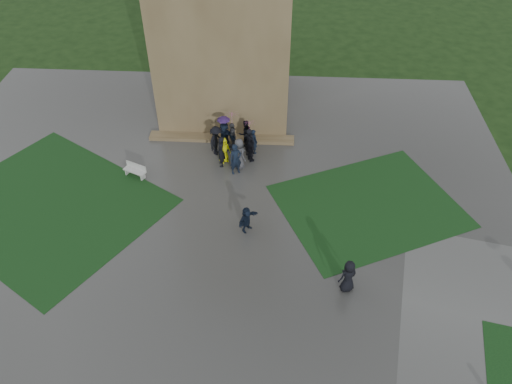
{
  "coord_description": "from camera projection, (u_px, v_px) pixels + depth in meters",
  "views": [
    {
      "loc": [
        3.63,
        -14.72,
        18.19
      ],
      "look_at": [
        2.5,
        4.44,
        1.2
      ],
      "focal_mm": 35.0,
      "sensor_mm": 36.0,
      "label": 1
    }
  ],
  "objects": [
    {
      "name": "ground",
      "position": [
        197.0,
        272.0,
        23.22
      ],
      "size": [
        120.0,
        120.0,
        0.0
      ],
      "primitive_type": "plane",
      "color": "black"
    },
    {
      "name": "plaza",
      "position": [
        203.0,
        241.0,
        24.71
      ],
      "size": [
        34.0,
        34.0,
        0.02
      ],
      "primitive_type": "cube",
      "color": "#363533",
      "rests_on": "ground"
    },
    {
      "name": "lawn_inset_left",
      "position": [
        50.0,
        206.0,
        26.56
      ],
      "size": [
        14.1,
        13.46,
        0.01
      ],
      "primitive_type": "cube",
      "rotation": [
        0.0,
        0.0,
        -0.56
      ],
      "color": "black",
      "rests_on": "plaza"
    },
    {
      "name": "lawn_inset_right",
      "position": [
        369.0,
        206.0,
        26.56
      ],
      "size": [
        11.12,
        10.15,
        0.01
      ],
      "primitive_type": "cube",
      "rotation": [
        0.0,
        0.0,
        0.44
      ],
      "color": "black",
      "rests_on": "plaza"
    },
    {
      "name": "tower_plinth",
      "position": [
        222.0,
        138.0,
        31.05
      ],
      "size": [
        9.0,
        0.8,
        0.22
      ],
      "primitive_type": "cube",
      "color": "brown",
      "rests_on": "plaza"
    },
    {
      "name": "bench",
      "position": [
        135.0,
        170.0,
        28.2
      ],
      "size": [
        1.41,
        0.93,
        0.78
      ],
      "rotation": [
        0.0,
        0.0,
        -0.42
      ],
      "color": "#BCBBB7",
      "rests_on": "plaza"
    },
    {
      "name": "visitor_cluster",
      "position": [
        232.0,
        140.0,
        29.21
      ],
      "size": [
        3.05,
        3.49,
        2.5
      ],
      "color": "black",
      "rests_on": "plaza"
    },
    {
      "name": "pedestrian_mid",
      "position": [
        247.0,
        219.0,
        24.77
      ],
      "size": [
        1.2,
        1.38,
        1.47
      ],
      "primitive_type": "imported",
      "rotation": [
        0.0,
        0.0,
        0.93
      ],
      "color": "black",
      "rests_on": "plaza"
    },
    {
      "name": "pedestrian_near",
      "position": [
        348.0,
        276.0,
        21.9
      ],
      "size": [
        1.04,
        0.93,
        1.76
      ],
      "primitive_type": "imported",
      "rotation": [
        0.0,
        0.0,
        3.64
      ],
      "color": "black",
      "rests_on": "plaza"
    }
  ]
}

